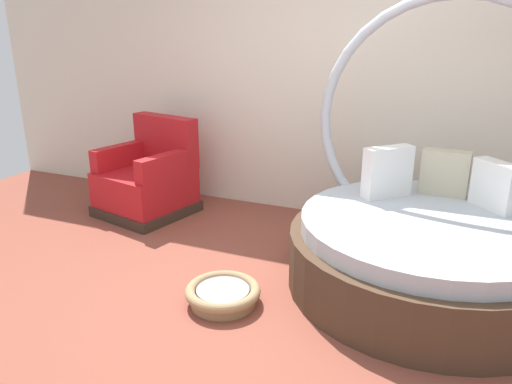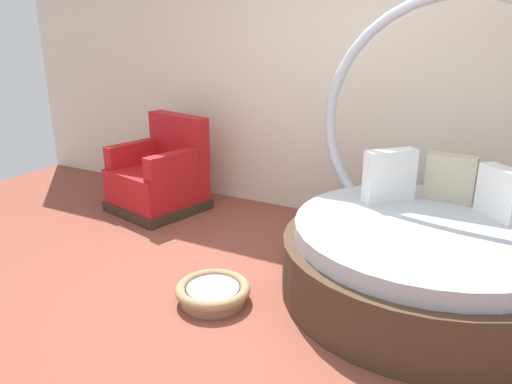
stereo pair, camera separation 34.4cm
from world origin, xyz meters
name	(u,v)px [view 2 (the right image)]	position (x,y,z in m)	size (l,w,h in m)	color
ground_plane	(234,316)	(0.00, 0.00, -0.01)	(8.00, 8.00, 0.02)	brown
back_wall	(348,60)	(0.00, 2.05, 1.49)	(8.00, 0.12, 2.99)	silver
round_daybed	(428,242)	(1.02, 0.91, 0.38)	(1.93, 1.93, 2.04)	#473323
red_armchair	(161,178)	(-1.66, 1.34, 0.33)	(0.96, 0.96, 0.94)	#38281E
pet_basket	(213,292)	(-0.21, 0.07, 0.07)	(0.51, 0.51, 0.13)	#9E7F56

